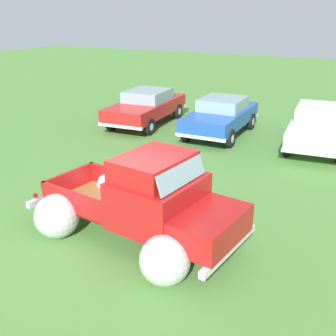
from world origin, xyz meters
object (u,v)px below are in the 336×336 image
(show_car_1, at_px, (221,115))
(lane_cone_0, at_px, (185,177))
(show_car_0, at_px, (146,106))
(vintage_pickup_truck, at_px, (148,208))
(show_car_2, at_px, (317,124))

(show_car_1, bearing_deg, lane_cone_0, 9.39)
(show_car_0, bearing_deg, show_car_1, 84.08)
(vintage_pickup_truck, height_order, lane_cone_0, vintage_pickup_truck)
(show_car_1, xyz_separation_m, show_car_2, (3.50, 0.34, 0.00))
(show_car_2, height_order, lane_cone_0, show_car_2)
(show_car_1, relative_size, show_car_2, 0.89)
(show_car_0, distance_m, show_car_1, 3.41)
(show_car_1, relative_size, lane_cone_0, 6.82)
(vintage_pickup_truck, bearing_deg, show_car_2, 83.80)
(vintage_pickup_truck, height_order, show_car_1, vintage_pickup_truck)
(show_car_0, distance_m, show_car_2, 6.92)
(vintage_pickup_truck, height_order, show_car_0, vintage_pickup_truck)
(vintage_pickup_truck, relative_size, show_car_2, 0.99)
(vintage_pickup_truck, relative_size, lane_cone_0, 7.60)
(vintage_pickup_truck, distance_m, lane_cone_0, 2.88)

